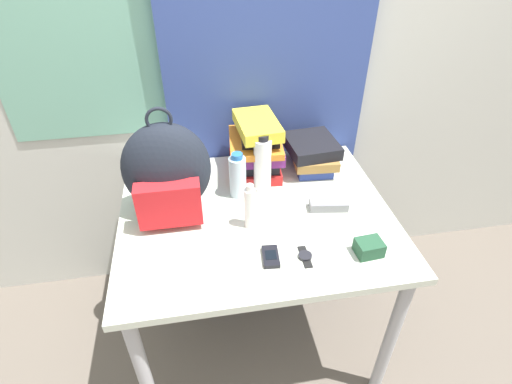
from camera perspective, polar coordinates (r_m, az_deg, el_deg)
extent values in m
cube|color=beige|center=(1.80, -2.98, 20.02)|extent=(6.00, 0.05, 2.50)
cube|color=#75B299|center=(1.76, -17.56, 19.81)|extent=(1.10, 0.01, 0.80)
cube|color=#384C93|center=(1.77, 1.77, 19.74)|extent=(0.90, 0.04, 2.50)
cube|color=beige|center=(1.58, 0.00, -3.34)|extent=(1.06, 0.87, 0.03)
cylinder|color=#B2B2B7|center=(1.64, -15.59, -24.12)|extent=(0.05, 0.05, 0.73)
cylinder|color=#B2B2B7|center=(1.76, 18.68, -19.11)|extent=(0.05, 0.05, 0.73)
cylinder|color=#B2B2B7|center=(2.12, -14.57, -5.97)|extent=(0.05, 0.05, 0.73)
cylinder|color=#B2B2B7|center=(2.21, 10.50, -3.24)|extent=(0.05, 0.05, 0.73)
ellipsoid|color=#1E232D|center=(1.52, -12.63, 3.22)|extent=(0.33, 0.19, 0.37)
cube|color=red|center=(1.47, -12.28, -1.71)|extent=(0.23, 0.07, 0.17)
torus|color=#1E232D|center=(1.42, -13.71, 10.01)|extent=(0.09, 0.01, 0.09)
cube|color=red|center=(1.80, -0.19, 3.74)|extent=(0.23, 0.28, 0.05)
cube|color=black|center=(1.77, 0.40, 4.90)|extent=(0.18, 0.24, 0.04)
cube|color=#6B2370|center=(1.75, 0.42, 6.25)|extent=(0.22, 0.27, 0.05)
cube|color=orange|center=(1.72, -0.11, 7.17)|extent=(0.24, 0.29, 0.03)
cube|color=black|center=(1.72, 0.46, 8.44)|extent=(0.17, 0.22, 0.04)
cube|color=yellow|center=(1.68, 0.19, 9.53)|extent=(0.18, 0.27, 0.05)
cube|color=navy|center=(1.84, 7.90, 4.23)|extent=(0.17, 0.24, 0.05)
cube|color=olive|center=(1.83, 8.07, 5.45)|extent=(0.20, 0.28, 0.04)
cube|color=black|center=(1.79, 7.93, 6.59)|extent=(0.23, 0.24, 0.05)
cylinder|color=silver|center=(1.61, -2.63, 2.14)|extent=(0.07, 0.07, 0.18)
cylinder|color=#286BB7|center=(1.56, -2.73, 5.14)|extent=(0.04, 0.04, 0.02)
cylinder|color=white|center=(1.64, 0.94, 3.91)|extent=(0.07, 0.07, 0.23)
cylinder|color=black|center=(1.57, 0.98, 7.80)|extent=(0.05, 0.05, 0.02)
cylinder|color=white|center=(1.46, -0.86, -2.33)|extent=(0.04, 0.04, 0.17)
cylinder|color=white|center=(1.40, -0.89, 0.64)|extent=(0.03, 0.03, 0.02)
cube|color=black|center=(1.39, 2.11, -9.21)|extent=(0.06, 0.10, 0.02)
cube|color=black|center=(1.38, 2.12, -8.97)|extent=(0.04, 0.05, 0.00)
cube|color=gray|center=(1.61, 10.34, -1.84)|extent=(0.16, 0.08, 0.04)
cube|color=#234C33|center=(1.44, 15.84, -7.65)|extent=(0.10, 0.08, 0.05)
cube|color=black|center=(1.40, 7.02, -9.17)|extent=(0.03, 0.10, 0.00)
cylinder|color=#232328|center=(1.40, 7.04, -9.06)|extent=(0.05, 0.05, 0.01)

